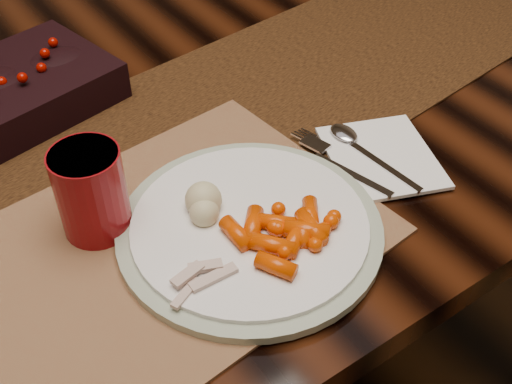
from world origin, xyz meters
TOP-DOWN VIEW (x-y plane):
  - floor at (0.00, 0.00)m, footprint 5.00×5.00m
  - dining_table at (0.00, 0.00)m, footprint 1.80×1.00m
  - table_runner at (0.03, -0.11)m, footprint 1.70×0.54m
  - placemat_main at (-0.09, -0.27)m, footprint 0.49×0.38m
  - dinner_plate at (-0.01, -0.31)m, footprint 0.36×0.36m
  - baby_carrots at (0.01, -0.35)m, footprint 0.13×0.12m
  - mashed_potatoes at (-0.06, -0.26)m, footprint 0.09×0.08m
  - turkey_shreds at (-0.10, -0.35)m, footprint 0.10×0.09m
  - napkin at (0.20, -0.30)m, footprint 0.18×0.19m
  - fork at (0.15, -0.29)m, footprint 0.06×0.15m
  - spoon at (0.19, -0.29)m, footprint 0.04×0.15m
  - red_cup at (-0.14, -0.20)m, footprint 0.08×0.08m

SIDE VIEW (x-z plane):
  - floor at x=0.00m, z-range 0.00..0.00m
  - dining_table at x=0.00m, z-range 0.00..0.75m
  - table_runner at x=0.03m, z-range 0.75..0.75m
  - placemat_main at x=-0.09m, z-range 0.75..0.75m
  - napkin at x=0.20m, z-range 0.75..0.76m
  - fork at x=0.15m, z-range 0.76..0.76m
  - spoon at x=0.19m, z-range 0.76..0.76m
  - dinner_plate at x=-0.01m, z-range 0.75..0.77m
  - turkey_shreds at x=-0.10m, z-range 0.77..0.79m
  - baby_carrots at x=0.01m, z-range 0.77..0.79m
  - mashed_potatoes at x=-0.06m, z-range 0.77..0.81m
  - red_cup at x=-0.14m, z-range 0.75..0.86m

